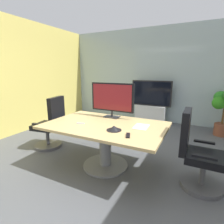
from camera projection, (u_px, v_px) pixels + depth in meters
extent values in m
plane|color=#515459|center=(103.00, 164.00, 3.10)|extent=(7.40, 7.40, 0.00)
cube|color=#9EB2B7|center=(152.00, 76.00, 5.55)|extent=(5.57, 0.10, 2.88)
cube|color=tan|center=(105.00, 125.00, 2.87)|extent=(1.92, 1.23, 0.04)
cylinder|color=slate|center=(105.00, 146.00, 2.95)|extent=(0.20, 0.20, 0.71)
cylinder|color=slate|center=(106.00, 165.00, 3.03)|extent=(0.76, 0.76, 0.03)
cylinder|color=#4C4C51|center=(48.00, 145.00, 3.79)|extent=(0.56, 0.56, 0.06)
cylinder|color=#4C4C51|center=(48.00, 136.00, 3.74)|extent=(0.07, 0.07, 0.36)
cube|color=black|center=(47.00, 126.00, 3.69)|extent=(0.55, 0.55, 0.10)
cube|color=black|center=(57.00, 112.00, 3.54)|extent=(0.16, 0.46, 0.60)
cube|color=black|center=(54.00, 118.00, 3.90)|extent=(0.28, 0.10, 0.03)
cube|color=black|center=(39.00, 124.00, 3.42)|extent=(0.28, 0.10, 0.03)
cylinder|color=#4C4C51|center=(201.00, 185.00, 2.47)|extent=(0.56, 0.56, 0.06)
cylinder|color=#4C4C51|center=(203.00, 172.00, 2.42)|extent=(0.07, 0.07, 0.36)
cube|color=black|center=(205.00, 157.00, 2.37)|extent=(0.48, 0.48, 0.10)
cube|color=black|center=(186.00, 131.00, 2.41)|extent=(0.09, 0.46, 0.60)
cube|color=black|center=(204.00, 157.00, 2.12)|extent=(0.28, 0.05, 0.03)
cube|color=black|center=(204.00, 142.00, 2.58)|extent=(0.28, 0.05, 0.03)
cube|color=#333338|center=(112.00, 117.00, 3.28)|extent=(0.28, 0.18, 0.02)
cylinder|color=#333338|center=(112.00, 114.00, 3.27)|extent=(0.04, 0.04, 0.10)
cube|color=black|center=(112.00, 97.00, 3.21)|extent=(0.84, 0.04, 0.52)
cube|color=maroon|center=(112.00, 97.00, 3.19)|extent=(0.77, 0.01, 0.47)
cube|color=#B7BABC|center=(150.00, 114.00, 5.47)|extent=(0.90, 0.36, 0.55)
cube|color=black|center=(151.00, 93.00, 5.30)|extent=(1.20, 0.06, 0.76)
cube|color=black|center=(151.00, 93.00, 5.27)|extent=(1.12, 0.01, 0.69)
cylinder|color=brown|center=(221.00, 130.00, 4.42)|extent=(0.34, 0.34, 0.30)
cylinder|color=brown|center=(223.00, 115.00, 4.34)|extent=(0.05, 0.05, 0.44)
sphere|color=#297E24|center=(221.00, 97.00, 4.37)|extent=(0.32, 0.32, 0.32)
sphere|color=#2E831C|center=(219.00, 103.00, 4.27)|extent=(0.31, 0.31, 0.31)
cone|color=black|center=(114.00, 128.00, 2.56)|extent=(0.19, 0.19, 0.07)
cylinder|color=black|center=(114.00, 130.00, 2.57)|extent=(0.22, 0.22, 0.01)
cube|color=black|center=(128.00, 135.00, 2.34)|extent=(0.10, 0.18, 0.02)
cube|color=silver|center=(81.00, 123.00, 2.86)|extent=(0.13, 0.07, 0.02)
cube|color=white|center=(141.00, 127.00, 2.72)|extent=(0.22, 0.31, 0.01)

